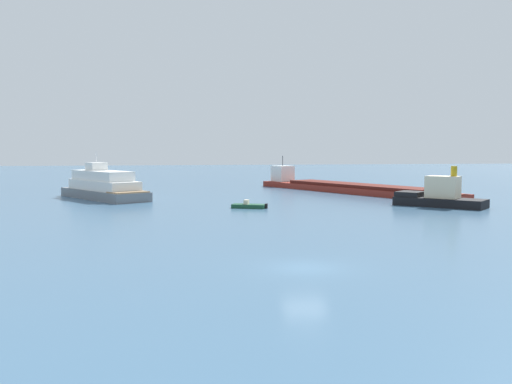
{
  "coord_description": "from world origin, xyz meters",
  "views": [
    {
      "loc": [
        -7.92,
        -30.82,
        6.88
      ],
      "look_at": [
        3.82,
        40.7,
        1.2
      ],
      "focal_mm": 39.2,
      "sensor_mm": 36.0,
      "label": 1
    }
  ],
  "objects_px": {
    "cargo_barge": "(346,187)",
    "white_riverboat": "(104,186)",
    "tugboat": "(438,196)",
    "fishing_skiff": "(249,206)"
  },
  "relations": [
    {
      "from": "cargo_barge",
      "to": "white_riverboat",
      "type": "bearing_deg",
      "value": -170.97
    },
    {
      "from": "fishing_skiff",
      "to": "white_riverboat",
      "type": "height_order",
      "value": "white_riverboat"
    },
    {
      "from": "fishing_skiff",
      "to": "cargo_barge",
      "type": "xyz_separation_m",
      "value": [
        18.7,
        21.05,
        0.53
      ]
    },
    {
      "from": "fishing_skiff",
      "to": "cargo_barge",
      "type": "relative_size",
      "value": 0.11
    },
    {
      "from": "tugboat",
      "to": "white_riverboat",
      "type": "bearing_deg",
      "value": 157.02
    },
    {
      "from": "white_riverboat",
      "to": "cargo_barge",
      "type": "distance_m",
      "value": 37.02
    },
    {
      "from": "tugboat",
      "to": "fishing_skiff",
      "type": "bearing_deg",
      "value": 175.32
    },
    {
      "from": "fishing_skiff",
      "to": "tugboat",
      "type": "relative_size",
      "value": 0.42
    },
    {
      "from": "fishing_skiff",
      "to": "cargo_barge",
      "type": "bearing_deg",
      "value": 48.39
    },
    {
      "from": "fishing_skiff",
      "to": "white_riverboat",
      "type": "bearing_deg",
      "value": 139.5
    }
  ]
}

